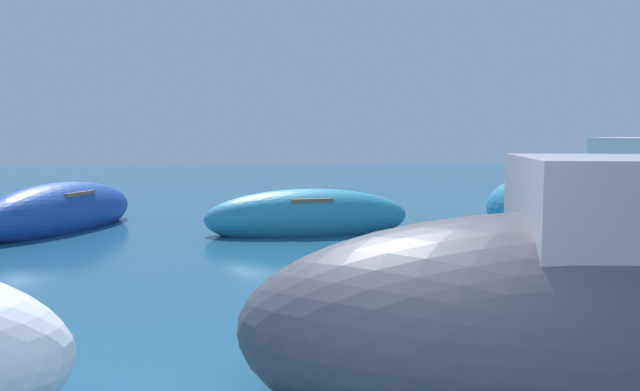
# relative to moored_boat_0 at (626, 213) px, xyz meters

# --- Properties ---
(moored_boat_0) EXTENTS (5.38, 5.87, 2.49)m
(moored_boat_0) POSITION_rel_moored_boat_0_xyz_m (0.00, 0.00, 0.00)
(moored_boat_0) COLOR teal
(moored_boat_0) RESTS_ON ground
(moored_boat_5) EXTENTS (4.53, 1.93, 1.21)m
(moored_boat_5) POSITION_rel_moored_boat_0_xyz_m (-5.88, 2.09, -0.29)
(moored_boat_5) COLOR teal
(moored_boat_5) RESTS_ON ground
(moored_boat_6) EXTENTS (5.72, 3.19, 2.41)m
(moored_boat_6) POSITION_rel_moored_boat_0_xyz_m (-4.35, -7.06, 0.00)
(moored_boat_6) COLOR #3F3F47
(moored_boat_6) RESTS_ON ground
(moored_boat_7) EXTENTS (3.17, 4.89, 1.34)m
(moored_boat_7) POSITION_rel_moored_boat_0_xyz_m (-11.28, 3.02, -0.25)
(moored_boat_7) COLOR #1E479E
(moored_boat_7) RESTS_ON ground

